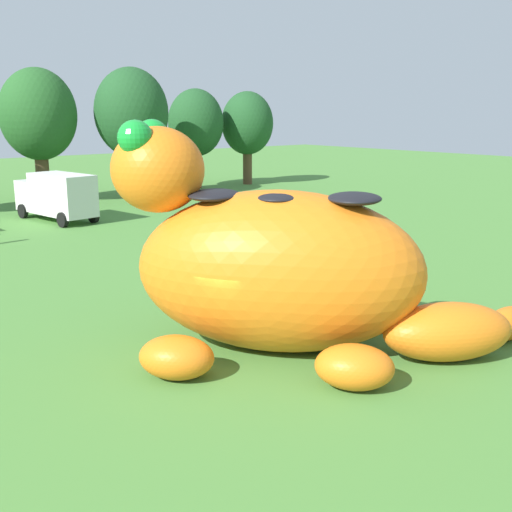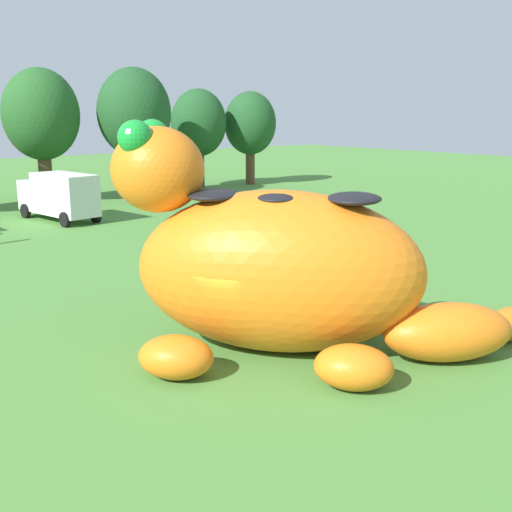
% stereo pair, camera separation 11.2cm
% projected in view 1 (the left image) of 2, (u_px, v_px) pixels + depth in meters
% --- Properties ---
extents(ground_plane, '(160.00, 160.00, 0.00)m').
position_uv_depth(ground_plane, '(230.00, 354.00, 17.57)').
color(ground_plane, '#4C8438').
extents(giant_inflatable_creature, '(11.38, 9.84, 6.46)m').
position_uv_depth(giant_inflatable_creature, '(279.00, 268.00, 17.53)').
color(giant_inflatable_creature, orange).
rests_on(giant_inflatable_creature, ground).
extents(box_truck, '(3.13, 6.63, 2.95)m').
position_uv_depth(box_truck, '(56.00, 195.00, 38.58)').
color(box_truck, silver).
rests_on(box_truck, ground).
extents(tree_centre_right, '(5.48, 5.48, 9.73)m').
position_uv_depth(tree_centre_right, '(38.00, 115.00, 44.98)').
color(tree_centre_right, brown).
rests_on(tree_centre_right, ground).
extents(tree_mid_right, '(5.59, 5.59, 9.92)m').
position_uv_depth(tree_mid_right, '(131.00, 114.00, 47.27)').
color(tree_mid_right, brown).
rests_on(tree_mid_right, ground).
extents(tree_right, '(4.84, 4.84, 8.58)m').
position_uv_depth(tree_right, '(196.00, 123.00, 54.28)').
color(tree_right, brown).
rests_on(tree_right, ground).
extents(tree_far_right, '(4.76, 4.76, 8.44)m').
position_uv_depth(tree_far_right, '(247.00, 124.00, 57.15)').
color(tree_far_right, brown).
rests_on(tree_far_right, ground).
extents(spectator_mid_field, '(0.38, 0.26, 1.71)m').
position_uv_depth(spectator_mid_field, '(348.00, 237.00, 29.56)').
color(spectator_mid_field, '#726656').
rests_on(spectator_mid_field, ground).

